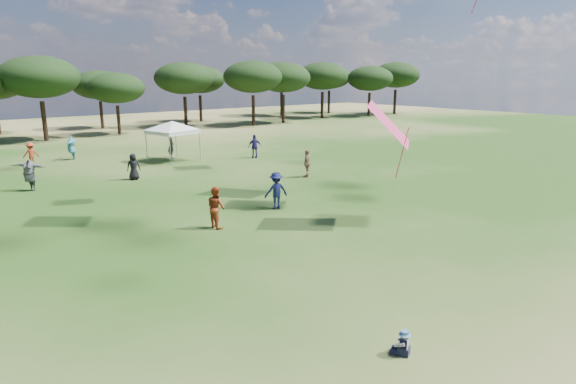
% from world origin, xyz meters
% --- Properties ---
extents(tree_line, '(108.78, 17.63, 7.77)m').
position_xyz_m(tree_line, '(2.39, 47.41, 5.42)').
color(tree_line, black).
rests_on(tree_line, ground).
extents(tent_right, '(5.46, 5.46, 3.08)m').
position_xyz_m(tent_right, '(7.41, 26.88, 2.66)').
color(tent_right, gray).
rests_on(tent_right, ground).
extents(toddler, '(0.43, 0.47, 0.57)m').
position_xyz_m(toddler, '(0.26, 1.68, 0.25)').
color(toddler, black).
rests_on(toddler, ground).
extents(festival_crowd, '(27.74, 21.51, 1.86)m').
position_xyz_m(festival_crowd, '(-1.47, 22.72, 0.82)').
color(festival_crowd, '#2B2A2E').
rests_on(festival_crowd, ground).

